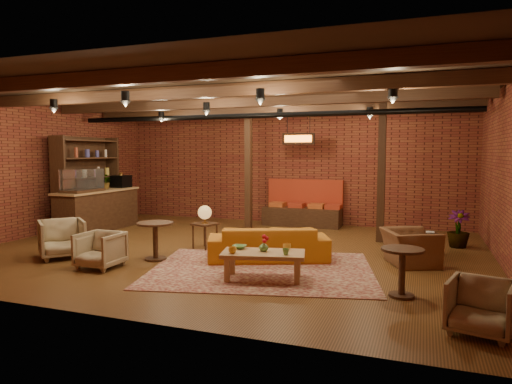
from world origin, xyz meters
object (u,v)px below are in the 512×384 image
(armchair_b, at_px, (100,248))
(round_table_right, at_px, (402,264))
(armchair_a, at_px, (62,237))
(side_table_book, at_px, (426,234))
(armchair_far, at_px, (480,304))
(armchair_right, at_px, (410,242))
(plant_tall, at_px, (460,192))
(side_table_lamp, at_px, (205,216))
(round_table_left, at_px, (155,234))
(coffee_table, at_px, (263,255))
(sofa, at_px, (268,243))

(armchair_b, height_order, round_table_right, armchair_b)
(armchair_a, relative_size, side_table_book, 1.56)
(armchair_b, xyz_separation_m, armchair_far, (5.85, -0.91, -0.01))
(armchair_a, distance_m, armchair_right, 6.45)
(plant_tall, bearing_deg, side_table_book, -120.05)
(side_table_lamp, distance_m, armchair_b, 2.31)
(armchair_b, distance_m, armchair_right, 5.44)
(round_table_left, bearing_deg, round_table_right, -8.98)
(side_table_lamp, bearing_deg, armchair_far, -31.48)
(coffee_table, distance_m, armchair_far, 3.20)
(coffee_table, bearing_deg, side_table_book, 47.28)
(coffee_table, distance_m, side_table_lamp, 2.62)
(round_table_right, bearing_deg, sofa, 150.10)
(side_table_book, bearing_deg, coffee_table, -132.72)
(coffee_table, height_order, armchair_far, coffee_table)
(round_table_left, height_order, armchair_far, round_table_left)
(round_table_left, xyz_separation_m, armchair_b, (-0.57, -0.85, -0.13))
(side_table_lamp, height_order, armchair_b, side_table_lamp)
(side_table_lamp, bearing_deg, sofa, -18.38)
(side_table_lamp, distance_m, side_table_book, 4.40)
(round_table_left, relative_size, armchair_far, 1.05)
(armchair_a, bearing_deg, armchair_b, -67.76)
(sofa, distance_m, armchair_right, 2.53)
(armchair_a, bearing_deg, round_table_left, -35.26)
(side_table_lamp, relative_size, side_table_book, 1.75)
(round_table_left, bearing_deg, plant_tall, 30.51)
(armchair_b, relative_size, round_table_right, 1.01)
(round_table_left, xyz_separation_m, plant_tall, (5.37, 3.16, 0.70))
(armchair_a, distance_m, armchair_b, 1.26)
(side_table_book, relative_size, round_table_right, 0.75)
(armchair_b, bearing_deg, armchair_a, 162.21)
(armchair_a, distance_m, round_table_right, 6.18)
(side_table_lamp, bearing_deg, coffee_table, -43.10)
(side_table_book, relative_size, armchair_far, 0.77)
(sofa, xyz_separation_m, side_table_lamp, (-1.57, 0.52, 0.36))
(armchair_right, distance_m, plant_tall, 2.25)
(round_table_right, relative_size, armchair_far, 1.02)
(sofa, bearing_deg, armchair_a, -5.55)
(round_table_left, height_order, round_table_right, round_table_left)
(side_table_book, height_order, armchair_far, armchair_far)
(armchair_a, xyz_separation_m, plant_tall, (7.13, 3.62, 0.78))
(round_table_left, relative_size, side_table_book, 1.37)
(armchair_right, relative_size, armchair_far, 1.43)
(sofa, height_order, side_table_book, sofa)
(round_table_right, bearing_deg, plant_tall, 76.08)
(armchair_a, bearing_deg, armchair_right, -34.56)
(round_table_left, bearing_deg, side_table_book, 23.46)
(round_table_right, height_order, plant_tall, plant_tall)
(side_table_lamp, height_order, plant_tall, plant_tall)
(armchair_far, bearing_deg, armchair_right, 119.77)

